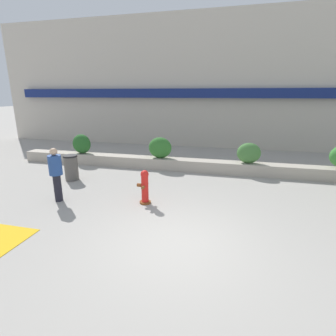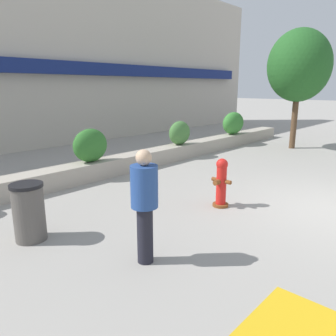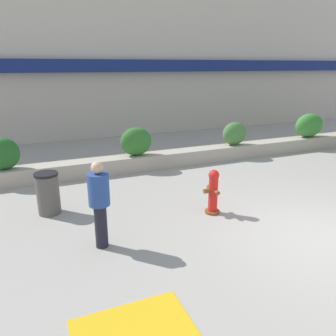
# 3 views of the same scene
# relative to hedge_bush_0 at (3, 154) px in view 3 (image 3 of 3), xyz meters

# --- Properties ---
(ground_plane) EXTENTS (120.00, 120.00, 0.00)m
(ground_plane) POSITION_rel_hedge_bush_0_xyz_m (6.02, -6.00, -0.97)
(ground_plane) COLOR #9E9991
(building_facade) EXTENTS (30.00, 1.36, 8.00)m
(building_facade) POSITION_rel_hedge_bush_0_xyz_m (6.02, 5.98, 3.02)
(building_facade) COLOR beige
(building_facade) RESTS_ON ground
(planter_wall_low) EXTENTS (18.00, 0.70, 0.50)m
(planter_wall_low) POSITION_rel_hedge_bush_0_xyz_m (6.02, 0.00, -0.72)
(planter_wall_low) COLOR #ADA393
(planter_wall_low) RESTS_ON ground
(hedge_bush_0) EXTENTS (0.90, 0.63, 0.94)m
(hedge_bush_0) POSITION_rel_hedge_bush_0_xyz_m (0.00, 0.00, 0.00)
(hedge_bush_0) COLOR #235B23
(hedge_bush_0) RESTS_ON planter_wall_low
(hedge_bush_1) EXTENTS (1.06, 0.62, 0.94)m
(hedge_bush_1) POSITION_rel_hedge_bush_0_xyz_m (3.98, 0.00, 0.00)
(hedge_bush_1) COLOR #2D6B28
(hedge_bush_1) RESTS_ON planter_wall_low
(hedge_bush_2) EXTENTS (0.98, 0.57, 0.86)m
(hedge_bush_2) POSITION_rel_hedge_bush_0_xyz_m (7.85, 0.00, -0.04)
(hedge_bush_2) COLOR #427538
(hedge_bush_2) RESTS_ON planter_wall_low
(hedge_bush_3) EXTENTS (1.33, 0.70, 0.98)m
(hedge_bush_3) POSITION_rel_hedge_bush_0_xyz_m (11.54, 0.00, 0.02)
(hedge_bush_3) COLOR #387F33
(hedge_bush_3) RESTS_ON planter_wall_low
(fire_hydrant) EXTENTS (0.43, 0.47, 1.08)m
(fire_hydrant) POSITION_rel_hedge_bush_0_xyz_m (4.60, -3.98, -0.42)
(fire_hydrant) COLOR brown
(fire_hydrant) RESTS_ON ground
(pedestrian) EXTENTS (0.56, 0.56, 1.73)m
(pedestrian) POSITION_rel_hedge_bush_0_xyz_m (1.84, -4.46, 0.02)
(pedestrian) COLOR black
(pedestrian) RESTS_ON ground
(trash_bin) EXTENTS (0.55, 0.55, 1.01)m
(trash_bin) POSITION_rel_hedge_bush_0_xyz_m (1.01, -2.47, -0.46)
(trash_bin) COLOR #56514C
(trash_bin) RESTS_ON ground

